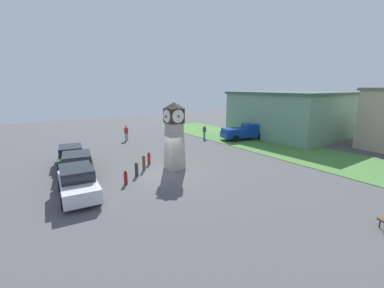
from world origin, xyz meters
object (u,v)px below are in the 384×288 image
Objects in this scene: car_navy_sedan at (71,155)px; pickup_truck at (245,132)px; pedestrian_crossing_lot at (126,132)px; bollard_near_tower at (149,158)px; bollard_end_row at (126,177)px; pedestrian_near_bench at (204,131)px; car_by_building at (78,182)px; bollard_mid_row at (144,163)px; clock_tower at (174,136)px; bollard_far_row at (137,169)px; car_near_tower at (77,164)px.

car_navy_sedan is 0.77× the size of pickup_truck.
pickup_truck is at bearing 58.15° from pedestrian_crossing_lot.
bollard_near_tower is 4.45m from bollard_end_row.
car_navy_sedan is at bearing -92.37° from pickup_truck.
pedestrian_near_bench is (-5.80, 9.96, 0.42)m from bollard_near_tower.
bollard_end_row is at bearing -44.31° from bollard_near_tower.
bollard_mid_row is at bearing 113.70° from car_by_building.
clock_tower is 5.09× the size of bollard_far_row.
bollard_mid_row is 0.24× the size of car_near_tower.
bollard_end_row is (1.04, -1.17, -0.04)m from bollard_far_row.
car_by_building reaches higher than pedestrian_near_bench.
pedestrian_near_bench reaches higher than car_navy_sedan.
bollard_near_tower and bollard_far_row have the same top height.
pedestrian_near_bench reaches higher than bollard_end_row.
bollard_mid_row is at bearing -13.89° from pedestrian_crossing_lot.
car_navy_sedan reaches higher than bollard_mid_row.
pedestrian_crossing_lot is at bearing -116.80° from pedestrian_near_bench.
car_navy_sedan is (-4.57, -4.24, 0.18)m from bollard_mid_row.
bollard_mid_row is 0.65× the size of pedestrian_crossing_lot.
clock_tower is at bearing -47.99° from pedestrian_near_bench.
car_by_building is 20.39m from pickup_truck.
bollard_far_row is at bearing -90.16° from clock_tower.
car_by_building is at bearing -66.30° from bollard_mid_row.
car_near_tower is (-2.63, -3.34, 0.27)m from bollard_far_row.
bollard_near_tower is 13.78m from pickup_truck.
pedestrian_near_bench is at bearing 122.50° from bollard_mid_row.
bollard_far_row is 14.31m from pedestrian_near_bench.
bollard_mid_row is 1.23× the size of bollard_end_row.
bollard_mid_row is at bearing 134.95° from bollard_far_row.
car_navy_sedan reaches higher than bollard_far_row.
bollard_far_row is at bearing 131.71° from bollard_end_row.
car_near_tower is at bearing -70.78° from pedestrian_near_bench.
car_near_tower is at bearing -128.20° from bollard_far_row.
car_by_building is at bearing -86.51° from bollard_end_row.
car_near_tower is at bearing -110.78° from bollard_mid_row.
bollard_far_row is at bearing -42.15° from bollard_near_tower.
bollard_near_tower is at bearing 137.85° from bollard_far_row.
pickup_truck reaches higher than car_by_building.
pickup_truck is at bearing 104.69° from bollard_mid_row.
clock_tower reaches higher than bollard_end_row.
car_by_building is 15.39m from pedestrian_crossing_lot.
pedestrian_near_bench is (-7.94, 11.90, 0.42)m from bollard_far_row.
bollard_near_tower is 10.10m from pedestrian_crossing_lot.
car_near_tower reaches higher than bollard_end_row.
bollard_mid_row is (-0.99, -2.09, -1.94)m from clock_tower.
bollard_end_row is at bearing 17.50° from car_navy_sedan.
bollard_mid_row reaches higher than bollard_far_row.
car_navy_sedan is 15.34m from pedestrian_near_bench.
car_near_tower is 11.79m from pedestrian_crossing_lot.
car_by_building is at bearing -30.29° from pedestrian_crossing_lot.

